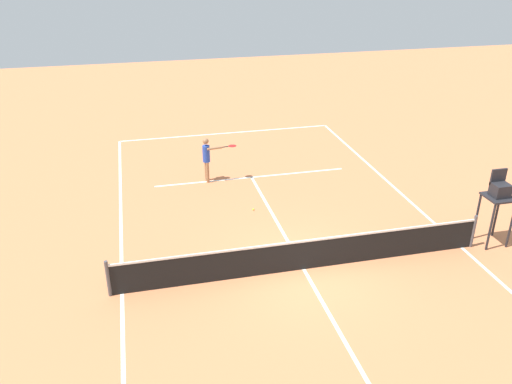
% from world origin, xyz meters
% --- Properties ---
extents(ground_plane, '(60.00, 60.00, 0.00)m').
position_xyz_m(ground_plane, '(0.00, 0.00, 0.00)').
color(ground_plane, '#D37A4C').
extents(court_lines, '(10.27, 24.39, 0.01)m').
position_xyz_m(court_lines, '(0.00, 0.00, 0.00)').
color(court_lines, white).
rests_on(court_lines, ground).
extents(tennis_net, '(10.87, 0.10, 1.07)m').
position_xyz_m(tennis_net, '(0.00, 0.00, 0.50)').
color(tennis_net, '#4C4C51').
rests_on(tennis_net, ground).
extents(player_serving, '(1.33, 0.46, 1.78)m').
position_xyz_m(player_serving, '(1.72, -6.72, 1.06)').
color(player_serving, '#9E704C').
rests_on(player_serving, ground).
extents(tennis_ball, '(0.07, 0.07, 0.07)m').
position_xyz_m(tennis_ball, '(0.58, -3.90, 0.03)').
color(tennis_ball, '#CCE033').
rests_on(tennis_ball, ground).
extents(umpire_chair, '(0.80, 0.80, 2.41)m').
position_xyz_m(umpire_chair, '(-6.09, -0.09, 1.61)').
color(umpire_chair, '#232328').
rests_on(umpire_chair, ground).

